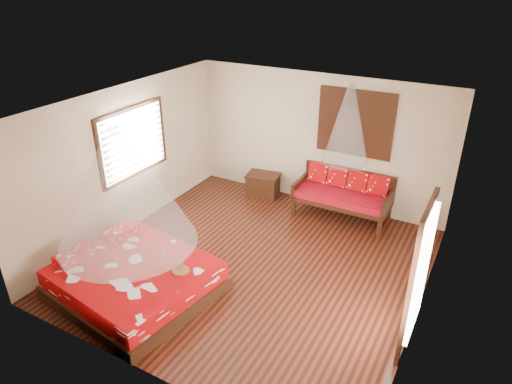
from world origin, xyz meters
TOP-DOWN VIEW (x-y plane):
  - room at (0.00, 0.00)m, footprint 5.54×5.54m
  - bed at (-1.28, -1.59)m, footprint 2.55×2.37m
  - daybed at (0.76, 2.39)m, footprint 1.92×0.85m
  - storage_chest at (-1.14, 2.45)m, footprint 0.79×0.63m
  - shutter_panel at (0.76, 2.72)m, footprint 1.52×0.06m
  - window_left at (-2.71, 0.20)m, footprint 0.10×1.74m
  - glazed_door at (2.72, -0.60)m, footprint 0.08×1.02m
  - wine_tray at (-0.54, -1.34)m, footprint 0.27×0.27m
  - mosquito_net_main at (-1.26, -1.59)m, footprint 2.04×2.04m
  - mosquito_net_daybed at (0.76, 2.25)m, footprint 0.88×0.88m

SIDE VIEW (x-z plane):
  - storage_chest at x=-1.14m, z-range 0.00..0.50m
  - bed at x=-1.28m, z-range -0.07..0.58m
  - daybed at x=0.76m, z-range 0.04..1.01m
  - wine_tray at x=-0.54m, z-range 0.45..0.67m
  - glazed_door at x=2.72m, z-range -0.01..2.15m
  - room at x=0.00m, z-range -0.02..2.82m
  - window_left at x=-2.71m, z-range 1.03..2.37m
  - mosquito_net_main at x=-1.26m, z-range 0.95..2.75m
  - shutter_panel at x=0.76m, z-range 1.24..2.56m
  - mosquito_net_daybed at x=0.76m, z-range 1.25..2.75m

